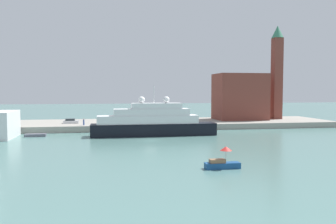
{
  "coord_description": "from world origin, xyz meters",
  "views": [
    {
      "loc": [
        -8.52,
        -70.44,
        10.29
      ],
      "look_at": [
        4.7,
        6.0,
        5.44
      ],
      "focal_mm": 37.22,
      "sensor_mm": 36.0,
      "label": 1
    }
  ],
  "objects_px": {
    "harbor_building": "(240,97)",
    "mooring_bollard": "(171,123)",
    "bell_tower": "(277,69)",
    "work_barge": "(35,135)",
    "person_figure": "(84,122)",
    "small_motorboat": "(222,162)",
    "large_yacht": "(152,122)",
    "parked_car": "(71,121)"
  },
  "relations": [
    {
      "from": "harbor_building",
      "to": "person_figure",
      "type": "height_order",
      "value": "harbor_building"
    },
    {
      "from": "bell_tower",
      "to": "person_figure",
      "type": "relative_size",
      "value": 16.98
    },
    {
      "from": "mooring_bollard",
      "to": "small_motorboat",
      "type": "bearing_deg",
      "value": -91.55
    },
    {
      "from": "work_barge",
      "to": "parked_car",
      "type": "relative_size",
      "value": 1.14
    },
    {
      "from": "large_yacht",
      "to": "parked_car",
      "type": "bearing_deg",
      "value": 139.4
    },
    {
      "from": "large_yacht",
      "to": "harbor_building",
      "type": "relative_size",
      "value": 1.94
    },
    {
      "from": "harbor_building",
      "to": "person_figure",
      "type": "distance_m",
      "value": 46.46
    },
    {
      "from": "person_figure",
      "to": "work_barge",
      "type": "bearing_deg",
      "value": -139.36
    },
    {
      "from": "large_yacht",
      "to": "parked_car",
      "type": "distance_m",
      "value": 25.82
    },
    {
      "from": "work_barge",
      "to": "person_figure",
      "type": "relative_size",
      "value": 2.72
    },
    {
      "from": "parked_car",
      "to": "person_figure",
      "type": "relative_size",
      "value": 2.38
    },
    {
      "from": "bell_tower",
      "to": "person_figure",
      "type": "distance_m",
      "value": 59.5
    },
    {
      "from": "bell_tower",
      "to": "parked_car",
      "type": "distance_m",
      "value": 62.46
    },
    {
      "from": "small_motorboat",
      "to": "harbor_building",
      "type": "relative_size",
      "value": 0.32
    },
    {
      "from": "large_yacht",
      "to": "mooring_bollard",
      "type": "xyz_separation_m",
      "value": [
        6.08,
        9.5,
        -1.09
      ]
    },
    {
      "from": "harbor_building",
      "to": "small_motorboat",
      "type": "bearing_deg",
      "value": -113.5
    },
    {
      "from": "person_figure",
      "to": "parked_car",
      "type": "bearing_deg",
      "value": 124.03
    },
    {
      "from": "work_barge",
      "to": "person_figure",
      "type": "bearing_deg",
      "value": 40.64
    },
    {
      "from": "small_motorboat",
      "to": "mooring_bollard",
      "type": "xyz_separation_m",
      "value": [
        1.2,
        44.11,
        1.02
      ]
    },
    {
      "from": "work_barge",
      "to": "bell_tower",
      "type": "relative_size",
      "value": 0.16
    },
    {
      "from": "work_barge",
      "to": "mooring_bollard",
      "type": "xyz_separation_m",
      "value": [
        31.93,
        6.71,
        1.61
      ]
    },
    {
      "from": "large_yacht",
      "to": "small_motorboat",
      "type": "height_order",
      "value": "large_yacht"
    },
    {
      "from": "person_figure",
      "to": "mooring_bollard",
      "type": "distance_m",
      "value": 22.06
    },
    {
      "from": "parked_car",
      "to": "mooring_bollard",
      "type": "distance_m",
      "value": 26.69
    },
    {
      "from": "mooring_bollard",
      "to": "parked_car",
      "type": "bearing_deg",
      "value": 164.14
    },
    {
      "from": "small_motorboat",
      "to": "work_barge",
      "type": "relative_size",
      "value": 1.03
    },
    {
      "from": "mooring_bollard",
      "to": "harbor_building",
      "type": "bearing_deg",
      "value": 26.75
    },
    {
      "from": "large_yacht",
      "to": "person_figure",
      "type": "height_order",
      "value": "large_yacht"
    },
    {
      "from": "bell_tower",
      "to": "person_figure",
      "type": "height_order",
      "value": "bell_tower"
    },
    {
      "from": "work_barge",
      "to": "harbor_building",
      "type": "bearing_deg",
      "value": 18.43
    },
    {
      "from": "work_barge",
      "to": "mooring_bollard",
      "type": "height_order",
      "value": "mooring_bollard"
    },
    {
      "from": "small_motorboat",
      "to": "person_figure",
      "type": "distance_m",
      "value": 50.45
    },
    {
      "from": "large_yacht",
      "to": "small_motorboat",
      "type": "bearing_deg",
      "value": -81.96
    },
    {
      "from": "harbor_building",
      "to": "parked_car",
      "type": "distance_m",
      "value": 49.3
    },
    {
      "from": "small_motorboat",
      "to": "person_figure",
      "type": "xyz_separation_m",
      "value": [
        -20.79,
        45.94,
        1.42
      ]
    },
    {
      "from": "harbor_building",
      "to": "mooring_bollard",
      "type": "relative_size",
      "value": 19.59
    },
    {
      "from": "large_yacht",
      "to": "work_barge",
      "type": "distance_m",
      "value": 26.14
    },
    {
      "from": "bell_tower",
      "to": "mooring_bollard",
      "type": "bearing_deg",
      "value": -161.33
    },
    {
      "from": "bell_tower",
      "to": "parked_car",
      "type": "xyz_separation_m",
      "value": [
        -60.57,
        -4.49,
        -14.6
      ]
    },
    {
      "from": "small_motorboat",
      "to": "harbor_building",
      "type": "distance_m",
      "value": 61.22
    },
    {
      "from": "small_motorboat",
      "to": "bell_tower",
      "type": "xyz_separation_m",
      "value": [
        36.09,
        55.9,
        15.79
      ]
    },
    {
      "from": "parked_car",
      "to": "work_barge",
      "type": "bearing_deg",
      "value": -114.09
    }
  ]
}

